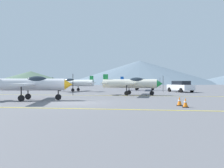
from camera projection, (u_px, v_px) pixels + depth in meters
ground_plane at (75, 103)px, 16.46m from camera, size 400.00×400.00×0.00m
apron_line_near at (57, 108)px, 13.11m from camera, size 80.00×0.16×0.01m
apron_line_far at (98, 95)px, 24.90m from camera, size 80.00×0.16×0.01m
airplane_near at (30, 84)px, 18.54m from camera, size 6.98×7.93×2.39m
airplane_mid at (132, 83)px, 25.52m from camera, size 6.93×7.97×2.39m
airplane_far at (73, 83)px, 34.71m from camera, size 6.96×7.98×2.39m
airplane_back at (140, 83)px, 39.05m from camera, size 6.90×7.95×2.39m
car_sedan at (180, 86)px, 32.62m from camera, size 3.56×4.65×1.62m
traffic_cone_front at (185, 103)px, 13.61m from camera, size 0.36×0.36×0.59m
traffic_cone_side at (180, 101)px, 14.55m from camera, size 0.36×0.36×0.59m
hill_left at (31, 77)px, 164.22m from camera, size 57.45×57.45×8.84m
hill_centerleft at (140, 72)px, 131.69m from camera, size 87.64×87.64×13.62m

